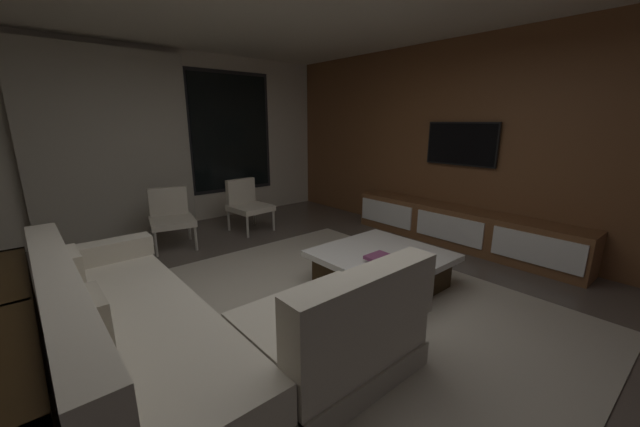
# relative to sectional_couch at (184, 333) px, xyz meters

# --- Properties ---
(floor) EXTENTS (9.20, 9.20, 0.00)m
(floor) POSITION_rel_sectional_couch_xyz_m (0.96, 0.04, -0.29)
(floor) COLOR #564C44
(back_wall_with_window) EXTENTS (6.60, 0.30, 2.70)m
(back_wall_with_window) POSITION_rel_sectional_couch_xyz_m (0.90, 3.66, 1.05)
(back_wall_with_window) COLOR beige
(back_wall_with_window) RESTS_ON floor
(media_wall) EXTENTS (0.12, 7.80, 2.70)m
(media_wall) POSITION_rel_sectional_couch_xyz_m (4.02, 0.04, 1.06)
(media_wall) COLOR brown
(media_wall) RESTS_ON floor
(area_rug) EXTENTS (3.20, 3.80, 0.01)m
(area_rug) POSITION_rel_sectional_couch_xyz_m (1.31, -0.06, -0.28)
(area_rug) COLOR #ADA391
(area_rug) RESTS_ON floor
(sectional_couch) EXTENTS (1.98, 2.50, 0.82)m
(sectional_couch) POSITION_rel_sectional_couch_xyz_m (0.00, 0.00, 0.00)
(sectional_couch) COLOR #B1A997
(sectional_couch) RESTS_ON floor
(coffee_table) EXTENTS (1.16, 1.16, 0.36)m
(coffee_table) POSITION_rel_sectional_couch_xyz_m (2.00, 0.00, -0.10)
(coffee_table) COLOR #2F200F
(coffee_table) RESTS_ON floor
(book_stack_on_coffee_table) EXTENTS (0.26, 0.21, 0.07)m
(book_stack_on_coffee_table) POSITION_rel_sectional_couch_xyz_m (1.80, -0.16, 0.11)
(book_stack_on_coffee_table) COLOR #8599D3
(book_stack_on_coffee_table) RESTS_ON coffee_table
(accent_chair_near_window) EXTENTS (0.59, 0.61, 0.78)m
(accent_chair_near_window) POSITION_rel_sectional_couch_xyz_m (1.96, 2.63, 0.14)
(accent_chair_near_window) COLOR #B2ADA0
(accent_chair_near_window) RESTS_ON floor
(accent_chair_by_curtain) EXTENTS (0.64, 0.66, 0.78)m
(accent_chair_by_curtain) POSITION_rel_sectional_couch_xyz_m (0.81, 2.63, 0.14)
(accent_chair_by_curtain) COLOR #B2ADA0
(accent_chair_by_curtain) RESTS_ON floor
(media_console) EXTENTS (0.46, 3.10, 0.52)m
(media_console) POSITION_rel_sectional_couch_xyz_m (3.73, 0.09, -0.04)
(media_console) COLOR brown
(media_console) RESTS_ON floor
(mounted_tv) EXTENTS (0.05, 0.98, 0.57)m
(mounted_tv) POSITION_rel_sectional_couch_xyz_m (3.91, 0.29, 1.06)
(mounted_tv) COLOR black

